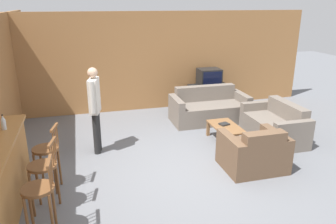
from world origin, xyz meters
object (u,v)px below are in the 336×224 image
(bar_chair_mid, at_px, (44,172))
(tv_unit, at_px, (208,96))
(tv, at_px, (209,77))
(bar_chair_near, at_px, (40,196))
(couch_far, at_px, (209,109))
(book_on_table, at_px, (224,124))
(person_by_window, at_px, (95,105))
(bar_chair_far, at_px, (47,155))
(armchair_near, at_px, (254,153))
(bottle, at_px, (3,123))
(loveseat_right, at_px, (275,126))
(coffee_table, at_px, (226,128))

(bar_chair_mid, xyz_separation_m, tv_unit, (3.98, 3.87, -0.28))
(tv_unit, xyz_separation_m, tv, (0.00, -0.00, 0.55))
(bar_chair_near, height_order, couch_far, bar_chair_near)
(tv, xyz_separation_m, book_on_table, (-0.55, -2.25, -0.50))
(person_by_window, bearing_deg, book_on_table, -3.08)
(bar_chair_far, height_order, armchair_near, bar_chair_far)
(tv_unit, xyz_separation_m, bottle, (-4.51, -3.30, 0.85))
(bar_chair_mid, height_order, bottle, bottle)
(loveseat_right, bearing_deg, tv, 102.78)
(bar_chair_near, relative_size, person_by_window, 0.63)
(couch_far, relative_size, armchair_near, 1.78)
(coffee_table, xyz_separation_m, tv_unit, (0.54, 2.33, 0.02))
(tv_unit, distance_m, bottle, 5.65)
(bar_chair_near, height_order, person_by_window, person_by_window)
(tv_unit, bearing_deg, person_by_window, -146.35)
(coffee_table, distance_m, tv, 2.46)
(couch_far, bearing_deg, bar_chair_near, -136.07)
(bar_chair_mid, relative_size, person_by_window, 0.63)
(tv, bearing_deg, bar_chair_near, -131.77)
(bar_chair_mid, xyz_separation_m, loveseat_right, (4.54, 1.43, -0.31))
(bar_chair_mid, bearing_deg, loveseat_right, 17.45)
(loveseat_right, height_order, bottle, bottle)
(bar_chair_near, relative_size, book_on_table, 4.68)
(bar_chair_far, xyz_separation_m, bottle, (-0.53, 0.01, 0.57))
(armchair_near, bearing_deg, couch_far, 86.09)
(armchair_near, bearing_deg, tv, 80.93)
(couch_far, height_order, person_by_window, person_by_window)
(coffee_table, height_order, person_by_window, person_by_window)
(couch_far, distance_m, book_on_table, 1.26)
(tv, bearing_deg, book_on_table, -103.66)
(armchair_near, bearing_deg, bar_chair_mid, -174.44)
(bar_chair_far, xyz_separation_m, loveseat_right, (4.54, 0.86, -0.31))
(bar_chair_far, distance_m, coffee_table, 3.59)
(tv_unit, xyz_separation_m, person_by_window, (-3.17, -2.11, 0.64))
(bar_chair_near, relative_size, bottle, 4.64)
(coffee_table, height_order, tv_unit, tv_unit)
(bar_chair_mid, bearing_deg, couch_far, 38.60)
(loveseat_right, bearing_deg, person_by_window, 174.92)
(bottle, bearing_deg, bar_chair_near, -65.46)
(couch_far, relative_size, tv, 3.13)
(bar_chair_mid, xyz_separation_m, coffee_table, (3.44, 1.54, -0.30))
(armchair_near, xyz_separation_m, loveseat_right, (1.12, 1.09, -0.00))
(coffee_table, height_order, book_on_table, book_on_table)
(tv, xyz_separation_m, person_by_window, (-3.17, -2.11, 0.09))
(armchair_near, xyz_separation_m, bottle, (-3.95, 0.24, 0.87))
(book_on_table, bearing_deg, loveseat_right, -9.80)
(person_by_window, bearing_deg, couch_far, 21.76)
(bar_chair_near, relative_size, tv, 1.79)
(bar_chair_far, xyz_separation_m, tv_unit, (3.98, 3.31, -0.28))
(bar_chair_far, relative_size, bottle, 4.64)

